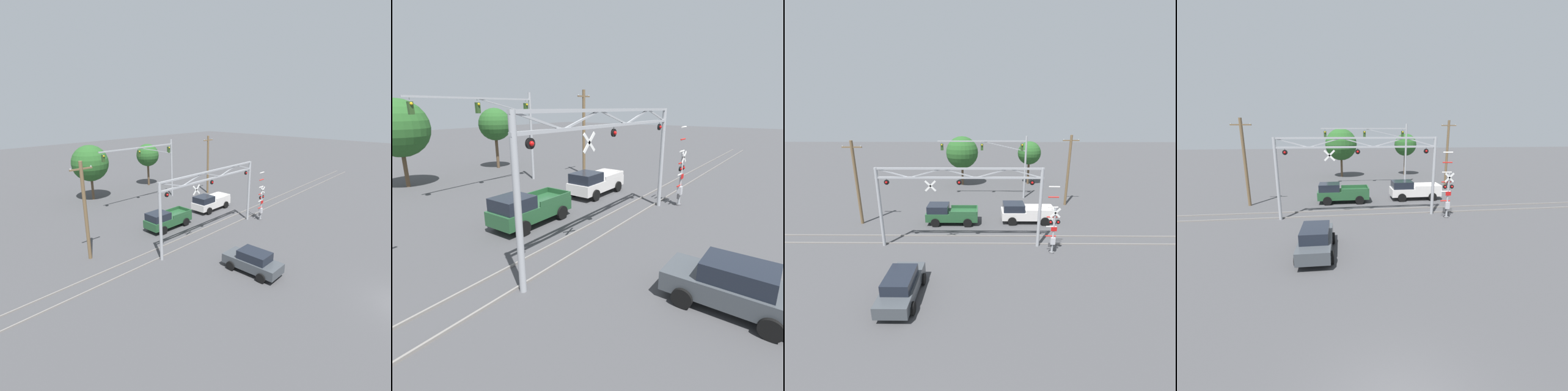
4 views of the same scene
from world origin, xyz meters
The scene contains 12 objects.
rail_track_near centered at (0.00, 16.38, 0.05)m, with size 80.00×0.08×0.10m, color gray.
rail_track_far centered at (0.00, 17.82, 0.05)m, with size 80.00×0.08×0.10m, color gray.
crossing_gantry centered at (-0.01, 16.10, 4.43)m, with size 12.73×0.28×6.45m.
crossing_signal_mast centered at (7.09, 15.00, 1.90)m, with size 1.04×0.35×5.35m.
traffic_signal_span centered at (4.46, 28.94, 5.35)m, with size 10.83×0.39×7.76m.
pickup_truck_lead centered at (-1.46, 20.79, 0.97)m, with size 4.96×2.21×1.91m.
pickup_truck_following centered at (5.91, 21.21, 0.97)m, with size 5.08×2.21×1.91m.
sedan_waiting centered at (-2.87, 9.70, 0.86)m, with size 2.06×4.34×1.69m.
utility_pole_left centered at (-10.03, 20.59, 4.16)m, with size 1.80×0.28×8.03m.
utility_pole_right centered at (11.53, 26.32, 4.19)m, with size 1.80×0.28×8.10m.
background_tree_beyond_span centered at (-1.26, 35.48, 4.88)m, with size 4.70×4.70×7.24m.
background_tree_far_left_verge centered at (8.73, 36.14, 4.72)m, with size 3.43×3.43×6.46m.
Camera 1 is at (-20.79, -0.93, 11.93)m, focal length 28.00 mm.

